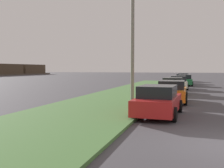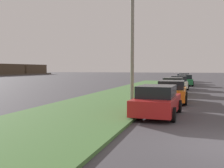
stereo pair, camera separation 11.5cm
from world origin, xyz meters
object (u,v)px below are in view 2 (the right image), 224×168
object	(u,v)px
parked_car_orange	(172,92)
parked_car_green	(185,80)
parked_car_yellow	(173,86)
parked_car_silver	(184,77)
streetlight	(138,37)
parked_car_red	(157,101)
parked_car_blue	(183,79)
parked_car_white	(179,83)

from	to	relation	value
parked_car_orange	parked_car_green	size ratio (longest dim) A/B	0.98
parked_car_yellow	parked_car_silver	size ratio (longest dim) A/B	0.99
streetlight	parked_car_silver	bearing A→B (deg)	-3.84
parked_car_red	parked_car_silver	world-z (taller)	same
parked_car_orange	parked_car_blue	xyz separation A→B (m)	(23.83, 0.14, 0.00)
parked_car_yellow	parked_car_silver	bearing A→B (deg)	-0.78
parked_car_blue	parked_car_silver	xyz separation A→B (m)	(6.67, -0.01, 0.00)
parked_car_green	parked_car_orange	bearing A→B (deg)	175.50
parked_car_red	parked_car_white	bearing A→B (deg)	2.21
parked_car_orange	parked_car_yellow	world-z (taller)	same
parked_car_orange	parked_car_red	bearing A→B (deg)	176.55
parked_car_blue	parked_car_orange	bearing A→B (deg)	179.11
parked_car_red	parked_car_green	bearing A→B (deg)	1.13
parked_car_white	streetlight	size ratio (longest dim) A/B	0.59
streetlight	parked_car_blue	bearing A→B (deg)	-4.86
parked_car_yellow	parked_car_blue	xyz separation A→B (m)	(17.67, -0.21, 0.00)
parked_car_blue	streetlight	world-z (taller)	streetlight
streetlight	parked_car_red	bearing A→B (deg)	-157.86
parked_car_orange	parked_car_blue	distance (m)	23.83
parked_car_silver	parked_car_blue	bearing A→B (deg)	-177.79
parked_car_orange	parked_car_silver	distance (m)	30.50
parked_car_orange	parked_car_white	xyz separation A→B (m)	(12.11, 0.15, 0.00)
parked_car_red	parked_car_green	xyz separation A→B (m)	(24.07, -0.61, 0.00)
parked_car_red	parked_car_blue	xyz separation A→B (m)	(29.31, -0.12, 0.00)
parked_car_yellow	parked_car_blue	size ratio (longest dim) A/B	0.99
parked_car_yellow	parked_car_silver	distance (m)	24.35
parked_car_orange	parked_car_yellow	size ratio (longest dim) A/B	1.00
parked_car_white	parked_car_red	bearing A→B (deg)	176.22
parked_car_white	parked_car_orange	bearing A→B (deg)	177.31
parked_car_yellow	streetlight	world-z (taller)	streetlight
parked_car_red	parked_car_green	distance (m)	24.08
parked_car_silver	parked_car_yellow	bearing A→B (deg)	-178.24
parked_car_orange	parked_car_yellow	bearing A→B (deg)	2.60
parked_car_red	parked_car_green	world-z (taller)	same
parked_car_red	streetlight	xyz separation A→B (m)	(4.82, 1.96, 3.67)
parked_car_silver	parked_car_green	bearing A→B (deg)	-175.41
parked_car_red	parked_car_yellow	bearing A→B (deg)	3.00
parked_car_orange	streetlight	xyz separation A→B (m)	(-0.66, 2.23, 3.67)
parked_car_green	parked_car_blue	distance (m)	5.26
parked_car_white	parked_car_silver	size ratio (longest dim) A/B	1.01
parked_car_red	parked_car_white	distance (m)	17.59
parked_car_red	parked_car_orange	world-z (taller)	same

